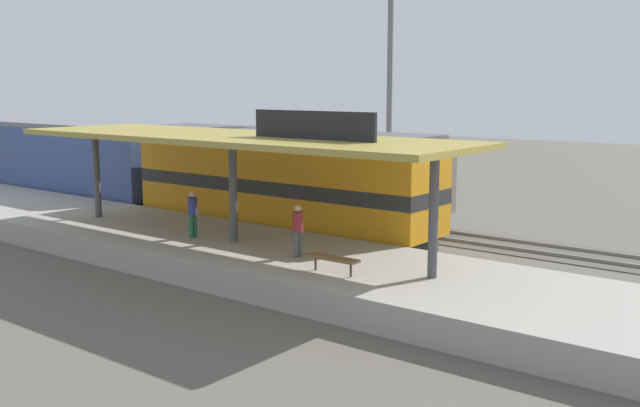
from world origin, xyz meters
name	(u,v)px	position (x,y,z in m)	size (l,w,h in m)	color
ground_plane	(343,236)	(2.00, 0.00, 0.00)	(120.00, 120.00, 0.00)	#5B564C
track_near	(314,244)	(0.00, 0.00, 0.03)	(3.20, 110.00, 0.16)	#4E4941
track_far	(377,227)	(4.60, 0.00, 0.03)	(3.20, 110.00, 0.16)	#4E4941
platform	(234,254)	(-4.60, 0.00, 0.45)	(6.00, 44.00, 0.90)	#9E998E
station_canopy	(234,140)	(-4.60, -0.09, 4.53)	(5.20, 18.00, 4.70)	#47474C
platform_bench	(333,259)	(-6.00, -5.47, 1.34)	(0.44, 1.70, 0.50)	#333338
locomotive	(280,182)	(0.00, 1.83, 2.41)	(2.93, 14.43, 4.44)	#28282D
passenger_carriage_single	(41,158)	(0.00, 19.83, 2.31)	(2.90, 20.00, 4.24)	#28282D
freight_car	(329,180)	(4.60, 2.77, 1.97)	(2.80, 12.00, 3.54)	#28282D
light_mast	(390,44)	(7.80, 1.47, 8.40)	(1.10, 1.10, 11.70)	slate
person_waiting	(193,212)	(-5.02, 1.66, 1.85)	(0.34, 0.34, 1.71)	#23603D
person_walking	(298,228)	(-5.02, -3.31, 1.85)	(0.34, 0.34, 1.71)	#4C4C51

